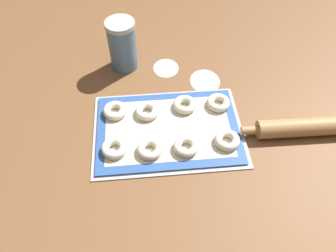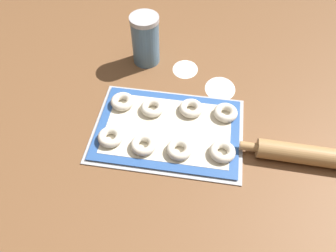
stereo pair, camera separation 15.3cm
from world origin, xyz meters
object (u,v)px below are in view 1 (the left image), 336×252
bagel_front_far_left (114,148)px  bagel_back_far_right (218,103)px  baking_tray (168,130)px  bagel_back_far_left (115,111)px  bagel_back_mid_right (185,105)px  flour_canister (122,45)px  rolling_pin (310,127)px  bagel_front_mid_right (186,146)px  bagel_front_far_right (227,140)px  bagel_back_mid_left (147,111)px  bagel_front_mid_left (150,149)px

bagel_front_far_left → bagel_back_far_right: (0.34, 0.15, 0.00)m
baking_tray → bagel_front_far_left: bagel_front_far_left is taller
bagel_back_far_left → bagel_back_mid_right: bearing=1.4°
bagel_front_far_left → bagel_back_far_left: size_ratio=1.00×
flour_canister → rolling_pin: size_ratio=0.44×
bagel_back_mid_right → flour_canister: size_ratio=0.41×
bagel_front_mid_right → bagel_front_far_right: bearing=5.1°
bagel_front_far_left → bagel_back_far_left: (0.00, 0.15, 0.00)m
baking_tray → bagel_back_mid_left: size_ratio=6.07×
bagel_back_mid_left → rolling_pin: rolling_pin is taller
baking_tray → bagel_front_mid_right: size_ratio=6.07×
bagel_front_mid_left → bagel_front_far_left: bearing=173.1°
bagel_front_far_left → flour_canister: 0.40m
bagel_back_mid_right → bagel_back_far_right: 0.11m
bagel_back_far_right → rolling_pin: (0.26, -0.13, 0.01)m
bagel_front_mid_left → bagel_back_far_left: same height
bagel_front_far_left → baking_tray: bearing=22.5°
bagel_back_mid_right → bagel_back_far_left: bearing=-178.6°
bagel_front_mid_right → flour_canister: (-0.18, 0.40, 0.07)m
flour_canister → baking_tray: bearing=-67.7°
flour_canister → bagel_front_far_left: bearing=-94.9°
bagel_back_mid_right → rolling_pin: size_ratio=0.18×
bagel_front_mid_left → bagel_front_far_right: (0.23, 0.01, 0.00)m
bagel_front_far_right → bagel_back_mid_left: (-0.23, 0.14, 0.00)m
bagel_front_far_right → bagel_back_mid_right: bearing=125.5°
bagel_back_far_right → flour_canister: size_ratio=0.41×
bagel_front_mid_right → rolling_pin: rolling_pin is taller
bagel_front_mid_right → flour_canister: size_ratio=0.41×
bagel_back_mid_left → flour_canister: flour_canister is taller
bagel_front_far_left → bagel_front_mid_left: 0.10m
bagel_back_far_left → bagel_back_mid_right: size_ratio=1.00×
bagel_back_mid_right → rolling_pin: (0.37, -0.13, 0.01)m
bagel_front_far_left → rolling_pin: size_ratio=0.18×
baking_tray → bagel_front_mid_right: 0.09m
bagel_back_mid_left → bagel_back_far_right: bearing=3.7°
baking_tray → bagel_front_mid_left: bearing=-127.0°
bagel_front_far_left → bagel_back_far_left: bearing=89.7°
bagel_back_far_right → bagel_front_far_right: bearing=-90.8°
baking_tray → bagel_front_far_left: size_ratio=6.07×
baking_tray → bagel_front_far_right: 0.19m
bagel_front_mid_left → flour_canister: flour_canister is taller
rolling_pin → bagel_front_far_left: bearing=-178.0°
bagel_front_far_left → bagel_front_far_right: 0.34m
flour_canister → rolling_pin: bearing=-33.1°
baking_tray → flour_canister: flour_canister is taller
bagel_front_mid_left → bagel_front_mid_right: size_ratio=1.00×
bagel_front_mid_left → bagel_back_mid_left: 0.15m
bagel_front_mid_right → flour_canister: bearing=113.9°
bagel_back_far_left → baking_tray: bearing=-25.4°
bagel_front_mid_left → bagel_back_far_right: bearing=34.8°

